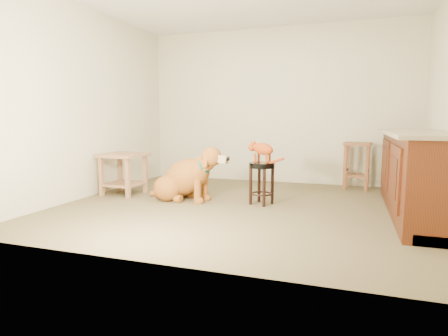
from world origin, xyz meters
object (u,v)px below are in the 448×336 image
(wood_stool, at_px, (357,165))
(tabby_kitten, at_px, (261,149))
(padded_stool, at_px, (262,175))
(golden_retriever, at_px, (185,179))
(side_table, at_px, (124,168))

(wood_stool, xyz_separation_m, tabby_kitten, (-1.16, -1.49, 0.32))
(padded_stool, distance_m, wood_stool, 1.89)
(golden_retriever, relative_size, tabby_kitten, 2.49)
(side_table, distance_m, golden_retriever, 1.01)
(golden_retriever, distance_m, tabby_kitten, 1.09)
(wood_stool, relative_size, tabby_kitten, 1.48)
(wood_stool, relative_size, golden_retriever, 0.59)
(wood_stool, height_order, tabby_kitten, tabby_kitten)
(wood_stool, bearing_deg, tabby_kitten, -128.01)
(side_table, distance_m, tabby_kitten, 2.03)
(tabby_kitten, bearing_deg, golden_retriever, -155.85)
(wood_stool, bearing_deg, padded_stool, -127.67)
(wood_stool, distance_m, side_table, 3.51)
(padded_stool, xyz_separation_m, golden_retriever, (-1.02, -0.08, -0.09))
(padded_stool, bearing_deg, wood_stool, 52.33)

